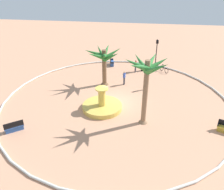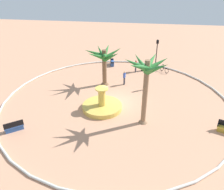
% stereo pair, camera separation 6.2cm
% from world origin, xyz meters
% --- Properties ---
extents(ground_plane, '(80.00, 80.00, 0.00)m').
position_xyz_m(ground_plane, '(0.00, 0.00, 0.00)').
color(ground_plane, tan).
extents(plaza_curb, '(23.39, 23.39, 0.20)m').
position_xyz_m(plaza_curb, '(0.00, 0.00, 0.10)').
color(plaza_curb, silver).
rests_on(plaza_curb, ground).
extents(fountain, '(3.92, 3.92, 2.31)m').
position_xyz_m(fountain, '(1.19, 1.62, 0.32)').
color(fountain, gold).
rests_on(fountain, ground).
extents(palm_tree_near_fountain, '(4.30, 4.54, 4.55)m').
position_xyz_m(palm_tree_near_fountain, '(1.90, -3.82, 3.30)').
color(palm_tree_near_fountain, brown).
rests_on(palm_tree_near_fountain, ground).
extents(palm_tree_by_curb, '(3.72, 3.74, 6.23)m').
position_xyz_m(palm_tree_by_curb, '(-2.91, 3.38, 4.73)').
color(palm_tree_by_curb, '#8E6B4C').
rests_on(palm_tree_by_curb, ground).
extents(bench_east, '(0.78, 1.66, 1.00)m').
position_xyz_m(bench_east, '(1.92, -10.25, 0.35)').
color(bench_east, '#335BA8').
rests_on(bench_east, ground).
extents(bench_west, '(1.57, 1.37, 1.00)m').
position_xyz_m(bench_west, '(8.01, 6.17, 0.35)').
color(bench_west, '#335BA8').
rests_on(bench_west, ground).
extents(lamppost, '(0.32, 0.32, 4.14)m').
position_xyz_m(lamppost, '(-4.26, -9.84, 2.42)').
color(lamppost, black).
rests_on(lamppost, ground).
extents(trash_bin, '(0.46, 0.46, 0.73)m').
position_xyz_m(trash_bin, '(-2.55, -8.71, 0.39)').
color(trash_bin, black).
rests_on(trash_bin, ground).
extents(bicycle_red_frame, '(1.07, 1.42, 0.94)m').
position_xyz_m(bicycle_red_frame, '(-5.42, -8.75, 0.38)').
color(bicycle_red_frame, black).
rests_on(bicycle_red_frame, ground).
extents(person_cyclist_helmet, '(0.29, 0.51, 1.70)m').
position_xyz_m(person_cyclist_helmet, '(-1.60, -8.07, 0.96)').
color(person_cyclist_helmet, '#33333D').
rests_on(person_cyclist_helmet, ground).
extents(person_cyclist_photo, '(0.29, 0.51, 1.71)m').
position_xyz_m(person_cyclist_photo, '(-0.46, -4.12, 0.96)').
color(person_cyclist_photo, '#33333D').
rests_on(person_cyclist_photo, ground).
extents(person_pedestrian_stroll, '(0.38, 0.42, 1.61)m').
position_xyz_m(person_pedestrian_stroll, '(-3.02, -3.12, 0.90)').
color(person_pedestrian_stroll, '#33333D').
rests_on(person_pedestrian_stroll, ground).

